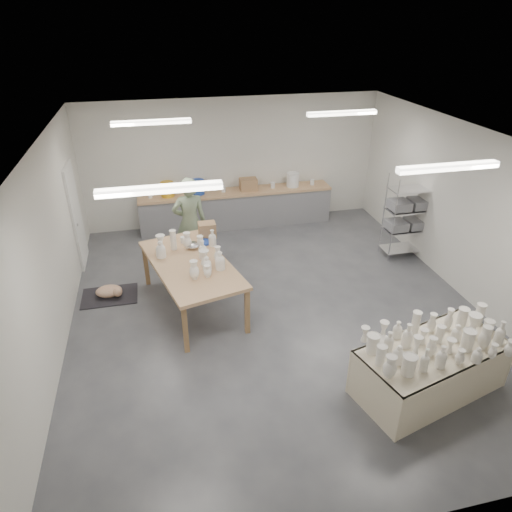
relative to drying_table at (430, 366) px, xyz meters
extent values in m
plane|color=#424449|center=(-1.55, 2.33, -0.42)|extent=(8.00, 8.00, 0.00)
cube|color=white|center=(-1.55, 2.33, 2.57)|extent=(7.00, 8.00, 0.02)
cube|color=silver|center=(-1.55, 6.33, 1.08)|extent=(7.00, 0.02, 3.00)
cube|color=silver|center=(-1.55, -1.67, 1.08)|extent=(7.00, 0.02, 3.00)
cube|color=silver|center=(-5.05, 2.33, 1.08)|extent=(0.02, 8.00, 3.00)
cube|color=silver|center=(1.95, 2.33, 1.08)|extent=(0.02, 8.00, 3.00)
cube|color=white|center=(-5.02, 4.93, 0.63)|extent=(0.05, 0.90, 2.10)
cube|color=white|center=(-3.35, 0.83, 2.52)|extent=(1.40, 0.12, 0.08)
cube|color=white|center=(0.25, 0.83, 2.52)|extent=(1.40, 0.12, 0.08)
cube|color=white|center=(-3.35, 4.33, 2.52)|extent=(1.40, 0.12, 0.08)
cube|color=white|center=(0.25, 4.33, 2.52)|extent=(1.40, 0.12, 0.08)
cube|color=tan|center=(-1.55, 6.01, 0.45)|extent=(4.60, 0.60, 0.06)
cube|color=slate|center=(-1.55, 6.01, 0.00)|extent=(4.60, 0.55, 0.84)
cylinder|color=gold|center=(-3.15, 6.01, 0.65)|extent=(0.30, 0.30, 0.34)
cylinder|color=#1E3FA3|center=(-2.45, 6.01, 0.65)|extent=(0.30, 0.30, 0.34)
cylinder|color=white|center=(-0.15, 6.01, 0.65)|extent=(0.30, 0.30, 0.34)
cube|color=#916146|center=(-1.25, 6.01, 0.62)|extent=(0.40, 0.30, 0.28)
cylinder|color=white|center=(-3.55, 6.01, 0.55)|extent=(0.10, 0.10, 0.14)
cylinder|color=white|center=(-1.85, 6.01, 0.55)|extent=(0.10, 0.10, 0.14)
cylinder|color=white|center=(-0.65, 6.01, 0.55)|extent=(0.10, 0.10, 0.14)
cylinder|color=white|center=(0.35, 6.01, 0.55)|extent=(0.10, 0.10, 0.14)
cylinder|color=silver|center=(1.23, 3.51, 0.48)|extent=(0.02, 0.02, 1.80)
cylinder|color=silver|center=(2.07, 3.51, 0.48)|extent=(0.02, 0.02, 1.80)
cylinder|color=silver|center=(1.23, 3.95, 0.48)|extent=(0.02, 0.02, 1.80)
cylinder|color=silver|center=(2.07, 3.95, 0.48)|extent=(0.02, 0.02, 1.80)
cube|color=silver|center=(1.65, 3.73, -0.27)|extent=(0.88, 0.48, 0.02)
cube|color=silver|center=(1.65, 3.73, 0.18)|extent=(0.88, 0.48, 0.02)
cube|color=silver|center=(1.65, 3.73, 0.63)|extent=(0.88, 0.48, 0.02)
cube|color=silver|center=(1.65, 3.73, 1.08)|extent=(0.88, 0.48, 0.02)
cube|color=slate|center=(1.43, 3.73, 0.30)|extent=(0.38, 0.42, 0.18)
cube|color=slate|center=(1.87, 3.73, 0.30)|extent=(0.38, 0.42, 0.18)
cube|color=slate|center=(1.43, 3.73, 0.75)|extent=(0.38, 0.42, 0.18)
cube|color=slate|center=(1.87, 3.73, 0.75)|extent=(0.38, 0.42, 0.18)
cube|color=olive|center=(0.00, 0.00, -0.11)|extent=(1.98, 1.28, 0.62)
cube|color=beige|center=(0.00, 0.00, 0.29)|extent=(2.25, 1.49, 0.03)
cube|color=beige|center=(0.00, -0.47, -0.06)|extent=(2.00, 0.57, 0.72)
cube|color=beige|center=(0.00, 0.47, -0.06)|extent=(2.00, 0.57, 0.72)
cube|color=tan|center=(-2.96, 2.77, 0.44)|extent=(1.74, 2.60, 0.06)
cube|color=olive|center=(-3.48, 1.65, 0.00)|extent=(0.08, 0.08, 0.83)
cube|color=olive|center=(-2.43, 1.65, 0.00)|extent=(0.08, 0.08, 0.83)
cube|color=olive|center=(-3.48, 3.89, 0.00)|extent=(0.08, 0.08, 0.83)
cube|color=olive|center=(-2.43, 3.89, 0.00)|extent=(0.08, 0.08, 0.83)
ellipsoid|color=silver|center=(-2.86, 3.31, 0.52)|extent=(0.26, 0.26, 0.12)
cylinder|color=#1E3FA3|center=(-2.63, 3.46, 0.49)|extent=(0.26, 0.26, 0.03)
cylinder|color=white|center=(-3.01, 3.55, 0.53)|extent=(0.11, 0.11, 0.12)
cube|color=#916146|center=(-2.54, 3.72, 0.61)|extent=(0.32, 0.26, 0.28)
cube|color=black|center=(-4.45, 3.42, -0.41)|extent=(1.00, 0.70, 0.02)
ellipsoid|color=white|center=(-4.45, 3.42, -0.30)|extent=(0.49, 0.36, 0.20)
sphere|color=white|center=(-4.29, 3.31, -0.28)|extent=(0.17, 0.17, 0.17)
imported|color=gray|center=(-2.81, 4.35, 0.52)|extent=(0.72, 0.51, 1.87)
cylinder|color=red|center=(-2.81, 4.62, -0.13)|extent=(0.42, 0.42, 0.04)
cylinder|color=silver|center=(-2.68, 4.58, -0.28)|extent=(0.02, 0.02, 0.28)
cylinder|color=silver|center=(-2.84, 4.76, -0.28)|extent=(0.02, 0.02, 0.28)
cylinder|color=silver|center=(-2.91, 4.53, -0.28)|extent=(0.02, 0.02, 0.28)
camera|label=1|loc=(-3.39, -4.10, 4.28)|focal=32.00mm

